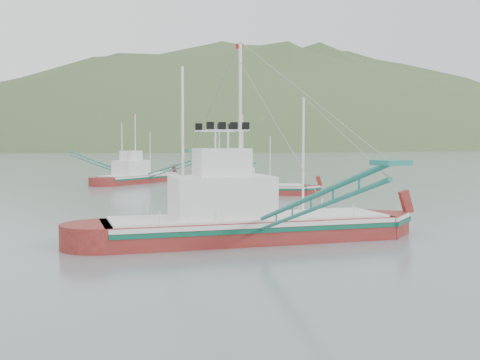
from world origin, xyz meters
name	(u,v)px	position (x,y,z in m)	size (l,w,h in m)	color
ground	(286,242)	(0.00, 0.00, 0.00)	(1200.00, 1200.00, 0.00)	slate
main_boat	(246,206)	(-1.89, 1.37, 2.03)	(17.14, 29.99, 12.22)	maroon
bg_boat_right	(246,177)	(11.64, 28.49, 1.89)	(12.93, 21.72, 9.28)	maroon
bg_boat_far	(137,167)	(6.48, 51.91, 2.19)	(18.43, 22.83, 10.29)	maroon
headland_right	(274,148)	(240.00, 430.00, 0.00)	(684.00, 432.00, 306.00)	#3D542B
ridge_distant	(5,148)	(30.00, 560.00, 0.00)	(960.00, 400.00, 240.00)	slate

